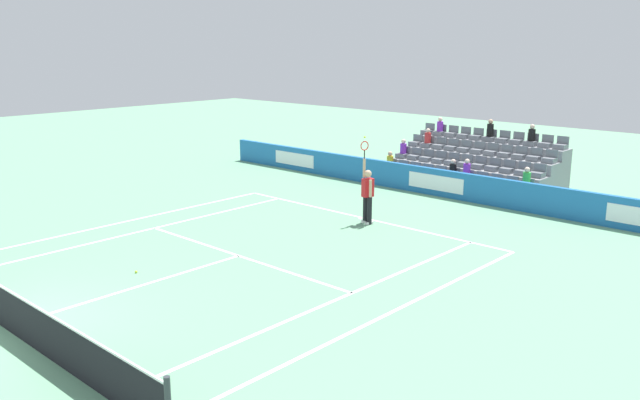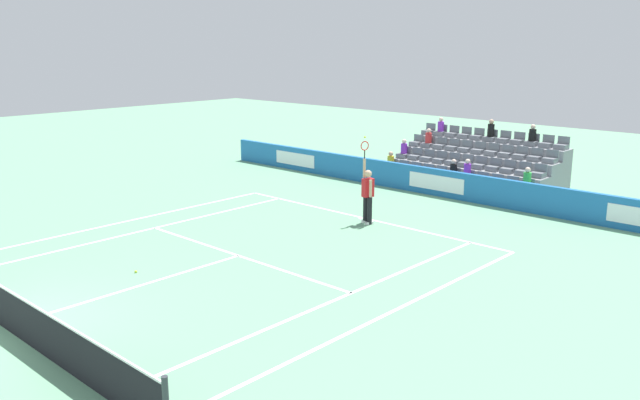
{
  "view_description": "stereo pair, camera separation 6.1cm",
  "coord_description": "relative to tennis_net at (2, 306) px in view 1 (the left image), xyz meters",
  "views": [
    {
      "loc": [
        -13.47,
        4.88,
        5.83
      ],
      "look_at": [
        -0.27,
        -9.46,
        1.1
      ],
      "focal_mm": 36.91,
      "sensor_mm": 36.0,
      "label": 1
    },
    {
      "loc": [
        -13.51,
        4.84,
        5.83
      ],
      "look_at": [
        -0.27,
        -9.46,
        1.1
      ],
      "focal_mm": 36.91,
      "sensor_mm": 36.0,
      "label": 2
    }
  ],
  "objects": [
    {
      "name": "line_singles_sideline_right",
      "position": [
        -4.12,
        -5.95,
        -0.49
      ],
      "size": [
        0.1,
        11.89,
        0.01
      ],
      "primitive_type": "cube",
      "color": "white",
      "rests_on": "ground"
    },
    {
      "name": "stadium_stand",
      "position": [
        0.01,
        -19.36,
        0.19
      ],
      "size": [
        6.82,
        3.8,
        2.62
      ],
      "color": "gray",
      "rests_on": "ground"
    },
    {
      "name": "line_centre_service",
      "position": [
        0.0,
        -3.2,
        -0.49
      ],
      "size": [
        0.1,
        6.4,
        0.01
      ],
      "primitive_type": "cube",
      "color": "white",
      "rests_on": "ground"
    },
    {
      "name": "loose_tennis_ball",
      "position": [
        0.88,
        -3.7,
        -0.46
      ],
      "size": [
        0.07,
        0.07,
        0.07
      ],
      "primitive_type": "sphere",
      "color": "#D1E533",
      "rests_on": "ground"
    },
    {
      "name": "sponsor_barrier",
      "position": [
        -0.0,
        -16.42,
        0.03
      ],
      "size": [
        22.99,
        0.22,
        1.04
      ],
      "color": "#1E66AD",
      "rests_on": "ground"
    },
    {
      "name": "line_service",
      "position": [
        0.0,
        -6.4,
        -0.49
      ],
      "size": [
        8.23,
        0.1,
        0.01
      ],
      "primitive_type": "cube",
      "color": "white",
      "rests_on": "ground"
    },
    {
      "name": "ground_plane",
      "position": [
        0.0,
        0.0,
        -0.49
      ],
      "size": [
        80.0,
        80.0,
        0.0
      ],
      "primitive_type": "plane",
      "color": "#669E77"
    },
    {
      "name": "line_doubles_sideline_right",
      "position": [
        -5.49,
        -5.95,
        -0.49
      ],
      "size": [
        0.1,
        11.89,
        0.01
      ],
      "primitive_type": "cube",
      "color": "white",
      "rests_on": "ground"
    },
    {
      "name": "line_centre_mark",
      "position": [
        0.0,
        -11.79,
        -0.49
      ],
      "size": [
        0.1,
        0.2,
        0.01
      ],
      "primitive_type": "cube",
      "color": "white",
      "rests_on": "ground"
    },
    {
      "name": "tennis_player",
      "position": [
        -0.52,
        -11.46,
        0.5
      ],
      "size": [
        0.51,
        0.42,
        2.85
      ],
      "color": "black",
      "rests_on": "ground"
    },
    {
      "name": "tennis_net",
      "position": [
        0.0,
        0.0,
        0.0
      ],
      "size": [
        11.97,
        0.1,
        1.07
      ],
      "color": "#33383D",
      "rests_on": "ground"
    },
    {
      "name": "line_singles_sideline_left",
      "position": [
        4.12,
        -5.95,
        -0.49
      ],
      "size": [
        0.1,
        11.89,
        0.01
      ],
      "primitive_type": "cube",
      "color": "white",
      "rests_on": "ground"
    },
    {
      "name": "line_baseline",
      "position": [
        0.0,
        -11.89,
        -0.49
      ],
      "size": [
        10.97,
        0.1,
        0.01
      ],
      "primitive_type": "cube",
      "color": "white",
      "rests_on": "ground"
    },
    {
      "name": "line_doubles_sideline_left",
      "position": [
        5.49,
        -5.95,
        -0.49
      ],
      "size": [
        0.1,
        11.89,
        0.01
      ],
      "primitive_type": "cube",
      "color": "white",
      "rests_on": "ground"
    }
  ]
}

